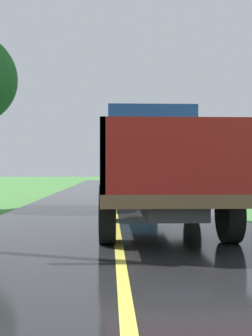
% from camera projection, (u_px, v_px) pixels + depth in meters
% --- Properties ---
extents(banana_truck_near, '(2.38, 5.82, 2.80)m').
position_uv_depth(banana_truck_near, '(155.00, 164.00, 9.70)').
color(banana_truck_near, '#2D2D30').
rests_on(banana_truck_near, road_surface).
extents(banana_truck_far, '(2.38, 5.81, 2.80)m').
position_uv_depth(banana_truck_far, '(127.00, 168.00, 21.78)').
color(banana_truck_far, '#2D2D30').
rests_on(banana_truck_far, road_surface).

